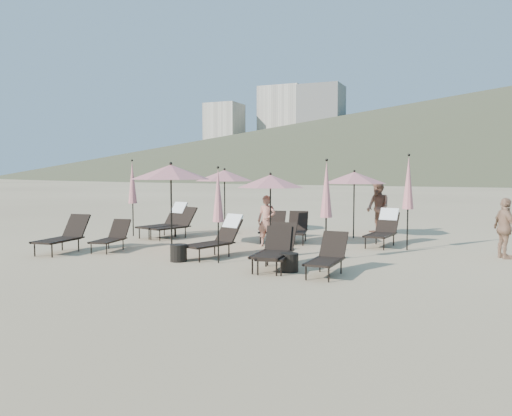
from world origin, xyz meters
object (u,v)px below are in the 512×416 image
at_px(umbrella_closed_2, 132,183).
at_px(lounger_9, 297,228).
at_px(side_table_0, 179,253).
at_px(beachgoer_b, 378,208).
at_px(lounger_10, 384,228).
at_px(lounger_6, 166,220).
at_px(lounger_0, 64,235).
at_px(lounger_3, 275,250).
at_px(umbrella_open_1, 270,181).
at_px(umbrella_closed_0, 218,196).
at_px(umbrella_open_2, 225,176).
at_px(lounger_7, 174,224).
at_px(lounger_5, 327,256).
at_px(umbrella_closed_1, 408,183).
at_px(lounger_2, 217,237).
at_px(side_table_1, 289,262).
at_px(lounger_1, 112,237).
at_px(lounger_4, 275,248).
at_px(umbrella_open_3, 354,178).
at_px(beachgoer_c, 505,228).
at_px(lounger_8, 273,227).
at_px(beachgoer_a, 267,221).
at_px(umbrella_open_0, 171,172).
at_px(umbrella_closed_3, 326,190).

bearing_deg(umbrella_closed_2, lounger_9, 8.10).
bearing_deg(side_table_0, beachgoer_b, 65.01).
bearing_deg(lounger_10, lounger_6, -167.40).
height_order(lounger_0, lounger_9, lounger_0).
relative_size(lounger_3, umbrella_open_1, 0.77).
bearing_deg(umbrella_closed_0, umbrella_open_2, 115.92).
bearing_deg(lounger_7, beachgoer_b, 48.47).
xyz_separation_m(lounger_6, umbrella_closed_0, (4.07, -3.81, 1.08)).
xyz_separation_m(lounger_5, side_table_0, (-3.82, 0.10, -0.20)).
bearing_deg(umbrella_closed_2, umbrella_closed_1, 3.39).
xyz_separation_m(lounger_2, lounger_6, (-3.60, 2.99, 0.04)).
bearing_deg(side_table_1, umbrella_open_1, 118.79).
bearing_deg(lounger_9, lounger_1, -152.24).
height_order(lounger_2, lounger_5, lounger_2).
relative_size(lounger_4, umbrella_closed_2, 0.67).
xyz_separation_m(umbrella_open_3, beachgoer_c, (4.44, -2.46, -1.25)).
bearing_deg(lounger_8, lounger_6, 177.52).
xyz_separation_m(lounger_7, umbrella_closed_1, (7.55, 0.41, 1.43)).
distance_m(umbrella_closed_0, side_table_0, 1.76).
distance_m(lounger_1, umbrella_open_1, 4.80).
bearing_deg(lounger_9, beachgoer_a, -127.15).
distance_m(lounger_6, beachgoer_a, 4.14).
bearing_deg(umbrella_closed_1, beachgoer_c, -10.53).
bearing_deg(lounger_4, lounger_8, 107.63).
bearing_deg(umbrella_closed_0, lounger_1, 171.65).
bearing_deg(umbrella_closed_1, umbrella_open_0, -158.74).
relative_size(lounger_9, beachgoer_b, 0.92).
distance_m(lounger_5, lounger_10, 4.91).
bearing_deg(lounger_4, umbrella_open_2, 122.02).
distance_m(umbrella_closed_1, umbrella_closed_3, 3.12).
bearing_deg(lounger_2, umbrella_closed_1, 52.66).
bearing_deg(lounger_2, side_table_1, -8.20).
xyz_separation_m(umbrella_open_2, beachgoer_a, (2.73, -2.56, -1.33)).
height_order(lounger_1, umbrella_open_2, umbrella_open_2).
bearing_deg(lounger_7, umbrella_open_3, 40.13).
bearing_deg(umbrella_open_0, lounger_3, -23.51).
height_order(lounger_6, umbrella_closed_1, umbrella_closed_1).
distance_m(lounger_5, lounger_9, 5.09).
relative_size(lounger_10, umbrella_open_2, 0.77).
height_order(lounger_5, side_table_0, lounger_5).
distance_m(lounger_6, umbrella_closed_0, 5.68).
distance_m(umbrella_closed_0, beachgoer_b, 7.83).
relative_size(lounger_2, beachgoer_c, 1.18).
height_order(lounger_3, umbrella_closed_2, umbrella_closed_2).
relative_size(beachgoer_a, beachgoer_c, 0.98).
xyz_separation_m(umbrella_closed_0, umbrella_closed_2, (-5.20, 3.46, 0.21)).
bearing_deg(lounger_0, umbrella_closed_3, 6.36).
bearing_deg(umbrella_closed_2, lounger_3, -28.16).
distance_m(lounger_3, umbrella_open_2, 7.35).
distance_m(umbrella_closed_2, beachgoer_b, 8.69).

